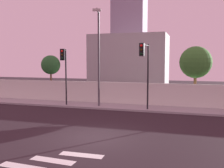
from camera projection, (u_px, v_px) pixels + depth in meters
name	position (u px, v px, depth m)	size (l,w,h in m)	color
ground_plane	(94.00, 137.00, 12.77)	(80.00, 80.00, 0.00)	black
sidewalk	(131.00, 108.00, 20.56)	(36.00, 2.40, 0.15)	#9B9B9B
perimeter_wall	(135.00, 93.00, 21.70)	(36.00, 0.18, 1.80)	silver
traffic_light_left	(64.00, 65.00, 20.74)	(0.41, 1.13, 4.55)	black
traffic_light_right	(145.00, 62.00, 18.56)	(0.46, 1.61, 4.83)	black
street_lamp_curbside	(98.00, 52.00, 20.27)	(0.85, 1.88, 7.41)	#4C4C51
roadside_tree_leftmost	(51.00, 65.00, 24.99)	(1.83, 1.83, 4.31)	brown
roadside_tree_midleft	(196.00, 62.00, 21.04)	(2.59, 2.59, 4.95)	brown
low_building_distant	(129.00, 62.00, 35.92)	(10.31, 6.00, 7.31)	#A1A1A1
tower_on_skyline	(130.00, 8.00, 47.34)	(5.79, 5.00, 26.81)	gray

